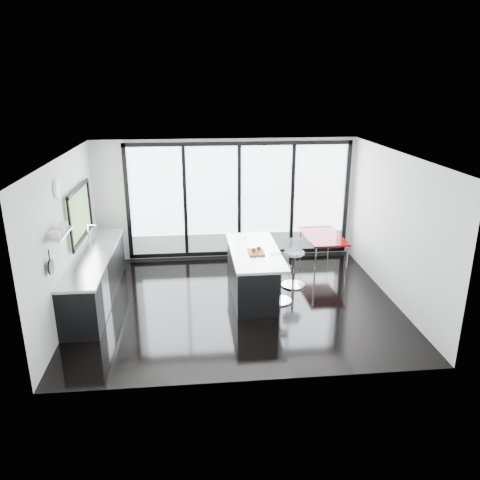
{
  "coord_description": "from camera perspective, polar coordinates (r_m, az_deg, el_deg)",
  "views": [
    {
      "loc": [
        -0.75,
        -8.07,
        4.03
      ],
      "look_at": [
        0.1,
        0.3,
        1.15
      ],
      "focal_mm": 35.0,
      "sensor_mm": 36.0,
      "label": 1
    }
  ],
  "objects": [
    {
      "name": "red_table",
      "position": [
        10.73,
        10.01,
        -1.34
      ],
      "size": [
        0.82,
        1.4,
        0.74
      ],
      "primitive_type": "cube",
      "rotation": [
        0.0,
        0.0,
        0.02
      ],
      "color": "#6E0408",
      "rests_on": "floor"
    },
    {
      "name": "wall_front",
      "position": [
        6.2,
        1.7,
        -6.19
      ],
      "size": [
        6.0,
        0.0,
        2.8
      ],
      "primitive_type": "cube",
      "color": "silver",
      "rests_on": "ground"
    },
    {
      "name": "ceiling",
      "position": [
        8.19,
        -0.49,
        10.27
      ],
      "size": [
        6.0,
        5.0,
        0.0
      ],
      "primitive_type": "cube",
      "color": "white",
      "rests_on": "wall_back"
    },
    {
      "name": "wall_right",
      "position": [
        9.27,
        18.33,
        1.45
      ],
      "size": [
        0.0,
        5.0,
        2.8
      ],
      "primitive_type": "cube",
      "color": "silver",
      "rests_on": "ground"
    },
    {
      "name": "counter_cabinets",
      "position": [
        9.38,
        -17.21,
        -4.32
      ],
      "size": [
        0.69,
        3.24,
        1.36
      ],
      "color": "black",
      "rests_on": "floor"
    },
    {
      "name": "bar_stool_far",
      "position": [
        9.63,
        6.56,
        -3.51
      ],
      "size": [
        0.5,
        0.5,
        0.76
      ],
      "primitive_type": "cylinder",
      "rotation": [
        0.0,
        0.0,
        -0.05
      ],
      "color": "silver",
      "rests_on": "floor"
    },
    {
      "name": "bar_stool_near",
      "position": [
        8.94,
        4.91,
        -5.36
      ],
      "size": [
        0.48,
        0.48,
        0.73
      ],
      "primitive_type": "cylinder",
      "rotation": [
        0.0,
        0.0,
        -0.04
      ],
      "color": "silver",
      "rests_on": "floor"
    },
    {
      "name": "floor",
      "position": [
        9.05,
        -0.44,
        -7.55
      ],
      "size": [
        6.0,
        5.0,
        0.0
      ],
      "primitive_type": "cube",
      "color": "black",
      "rests_on": "ground"
    },
    {
      "name": "wall_back",
      "position": [
        10.93,
        -0.25,
        4.29
      ],
      "size": [
        6.0,
        0.09,
        2.8
      ],
      "color": "silver",
      "rests_on": "ground"
    },
    {
      "name": "island",
      "position": [
        9.21,
        1.35,
        -3.87
      ],
      "size": [
        0.96,
        2.24,
        1.19
      ],
      "color": "black",
      "rests_on": "floor"
    },
    {
      "name": "wall_left",
      "position": [
        8.97,
        -19.91,
        1.79
      ],
      "size": [
        0.26,
        5.0,
        2.8
      ],
      "color": "silver",
      "rests_on": "ground"
    }
  ]
}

